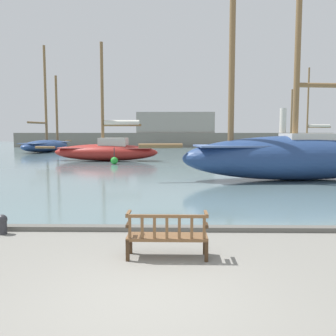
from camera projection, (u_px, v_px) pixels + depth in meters
ground_plane at (147, 298)px, 5.68m from camera, size 160.00×160.00×0.00m
harbor_water at (172, 150)px, 49.45m from camera, size 100.00×80.00×0.08m
quay_edge_kerb at (158, 228)px, 9.50m from camera, size 40.00×0.30×0.12m
park_bench at (167, 235)px, 7.41m from camera, size 1.60×0.53×0.92m
sailboat_far_starboard at (46, 144)px, 44.96m from camera, size 4.52×11.80×12.54m
sailboat_mid_port at (300, 153)px, 18.82m from camera, size 14.20×4.47×13.85m
sailboat_outer_port at (106, 150)px, 31.06m from camera, size 10.49×3.13×9.65m
sailboat_centre_channel at (308, 145)px, 44.39m from camera, size 8.65×3.06×9.83m
mooring_bollard at (2, 223)px, 9.16m from camera, size 0.25×0.25×0.49m
channel_buoy at (114, 160)px, 27.79m from camera, size 0.54×0.54×1.24m
far_breakwater at (174, 136)px, 58.12m from camera, size 48.76×2.40×6.08m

